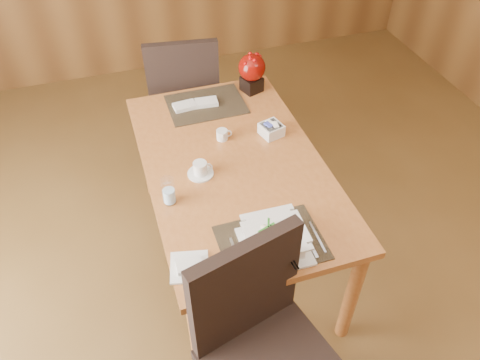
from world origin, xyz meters
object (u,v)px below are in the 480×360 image
object	(u,v)px
sugar_caddy	(271,130)
far_chair	(184,95)
water_glass	(169,191)
near_chair	(262,341)
creamer_jug	(222,135)
berry_decor	(252,71)
soup_setting	(275,240)
coffee_cup	(200,169)
bread_plate	(189,267)
dining_table	(234,177)

from	to	relation	value
sugar_caddy	far_chair	world-z (taller)	far_chair
water_glass	sugar_caddy	distance (m)	0.72
far_chair	near_chair	bearing A→B (deg)	95.15
near_chair	far_chair	xyz separation A→B (m)	(0.11, 1.85, -0.03)
creamer_jug	sugar_caddy	bearing A→B (deg)	-3.19
sugar_caddy	berry_decor	xyz separation A→B (m)	(0.04, 0.45, 0.10)
far_chair	soup_setting	bearing A→B (deg)	100.59
coffee_cup	bread_plate	distance (m)	0.57
sugar_caddy	bread_plate	distance (m)	0.97
creamer_jug	far_chair	world-z (taller)	far_chair
bread_plate	creamer_jug	bearing A→B (deg)	64.59
sugar_caddy	coffee_cup	bearing A→B (deg)	-156.93
far_chair	sugar_caddy	bearing A→B (deg)	120.59
water_glass	bread_plate	distance (m)	0.40
dining_table	water_glass	bearing A→B (deg)	-155.10
soup_setting	sugar_caddy	distance (m)	0.79
soup_setting	creamer_jug	distance (m)	0.79
dining_table	bread_plate	world-z (taller)	bread_plate
dining_table	far_chair	world-z (taller)	far_chair
far_chair	creamer_jug	bearing A→B (deg)	102.62
sugar_caddy	berry_decor	world-z (taller)	berry_decor
creamer_jug	sugar_caddy	size ratio (longest dim) A/B	0.72
dining_table	coffee_cup	world-z (taller)	coffee_cup
near_chair	coffee_cup	bearing A→B (deg)	76.79
dining_table	creamer_jug	world-z (taller)	creamer_jug
creamer_jug	near_chair	size ratio (longest dim) A/B	0.07
berry_decor	bread_plate	bearing A→B (deg)	-119.82
berry_decor	bread_plate	xyz separation A→B (m)	(-0.68, -1.18, -0.13)
creamer_jug	sugar_caddy	xyz separation A→B (m)	(0.27, -0.05, 0.00)
water_glass	sugar_caddy	bearing A→B (deg)	27.70
berry_decor	bread_plate	size ratio (longest dim) A/B	1.53
sugar_caddy	bread_plate	size ratio (longest dim) A/B	0.70
dining_table	near_chair	size ratio (longest dim) A/B	1.40
water_glass	far_chair	xyz separation A→B (m)	(0.31, 1.13, -0.25)
dining_table	far_chair	xyz separation A→B (m)	(-0.06, 0.96, -0.08)
soup_setting	near_chair	xyz separation A→B (m)	(-0.16, -0.32, -0.20)
water_glass	berry_decor	bearing A→B (deg)	49.26
soup_setting	dining_table	bearing A→B (deg)	92.00
soup_setting	creamer_jug	world-z (taller)	soup_setting
water_glass	bread_plate	xyz separation A→B (m)	(-0.00, -0.40, -0.07)
water_glass	far_chair	world-z (taller)	far_chair
dining_table	berry_decor	size ratio (longest dim) A/B	6.19
creamer_jug	dining_table	bearing A→B (deg)	-83.24
berry_decor	bread_plate	distance (m)	1.37
water_glass	berry_decor	world-z (taller)	berry_decor
sugar_caddy	berry_decor	bearing A→B (deg)	84.91
dining_table	sugar_caddy	world-z (taller)	sugar_caddy
soup_setting	creamer_jug	size ratio (longest dim) A/B	3.62
water_glass	near_chair	distance (m)	0.79
coffee_cup	berry_decor	xyz separation A→B (m)	(0.49, 0.64, 0.11)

